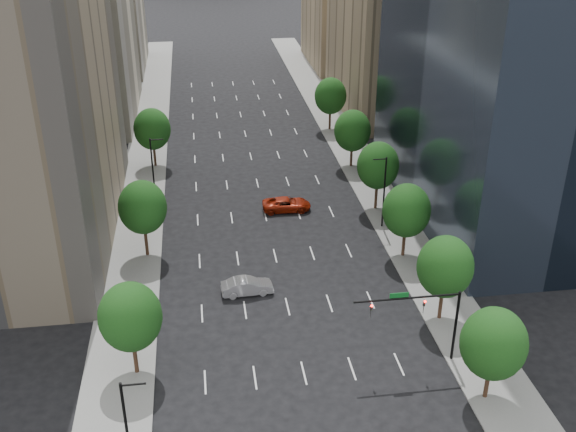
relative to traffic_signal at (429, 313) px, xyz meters
name	(u,v)px	position (x,y,z in m)	size (l,w,h in m)	color
sidewalk_left	(138,223)	(-26.03, 30.00, -5.10)	(6.00, 200.00, 0.15)	slate
sidewalk_right	(387,207)	(4.97, 30.00, -5.10)	(6.00, 200.00, 0.15)	slate
midrise_cream_left	(83,13)	(-35.53, 73.00, 12.33)	(14.00, 30.00, 35.00)	beige
filler_left	(109,26)	(-35.53, 106.00, 3.83)	(14.00, 26.00, 18.00)	beige
parking_tan_right	(384,24)	(14.47, 70.00, 9.83)	(14.00, 30.00, 30.00)	#8C7759
filler_right	(342,27)	(14.47, 103.00, 2.83)	(14.00, 26.00, 16.00)	#8C7759
tree_right_0	(494,344)	(3.47, -5.00, 0.22)	(5.20, 5.20, 8.39)	#382316
tree_right_1	(445,267)	(3.47, 6.00, 0.58)	(5.20, 5.20, 8.75)	#382316
tree_right_2	(407,211)	(3.47, 18.00, 0.43)	(5.20, 5.20, 8.61)	#382316
tree_right_3	(378,166)	(3.47, 30.00, 0.72)	(5.20, 5.20, 8.89)	#382316
tree_right_4	(352,131)	(3.47, 44.00, 0.29)	(5.20, 5.20, 8.46)	#382316
tree_right_5	(330,96)	(3.47, 60.00, 0.58)	(5.20, 5.20, 8.75)	#382316
tree_left_0	(130,317)	(-24.53, 2.00, 0.58)	(5.20, 5.20, 8.75)	#382316
tree_left_1	(143,207)	(-24.53, 22.00, 0.79)	(5.20, 5.20, 8.97)	#382316
tree_left_2	(152,129)	(-24.53, 48.00, 0.50)	(5.20, 5.20, 8.68)	#382316
streetlight_rn	(384,190)	(2.91, 25.00, -0.33)	(1.70, 0.20, 9.00)	black
streetlight_ls	(128,432)	(-23.96, -10.00, -0.33)	(1.70, 0.20, 9.00)	black
streetlight_ln	(153,170)	(-23.96, 35.00, -0.33)	(1.70, 0.20, 9.00)	black
traffic_signal	(429,313)	(0.00, 0.00, 0.00)	(9.12, 0.40, 7.38)	black
car_silver	(247,286)	(-14.23, 12.87, -4.32)	(1.81, 5.20, 1.71)	#9B9A9F
car_red_far	(287,204)	(-7.70, 31.13, -4.33)	(2.79, 6.06, 1.68)	maroon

